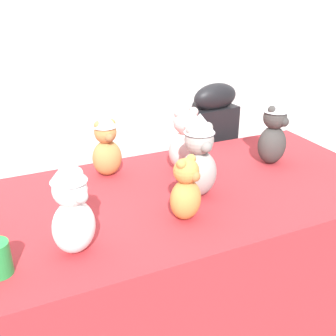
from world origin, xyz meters
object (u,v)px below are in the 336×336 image
(instrument_case, at_px, (212,167))
(teddy_bear_ginger, at_px, (186,191))
(teddy_bear_blush, at_px, (185,142))
(teddy_bear_caramel, at_px, (106,145))
(display_table, at_px, (168,265))
(teddy_bear_snow, at_px, (72,208))
(teddy_bear_ash, at_px, (199,157))
(teddy_bear_charcoal, at_px, (274,131))

(instrument_case, height_order, teddy_bear_ginger, instrument_case)
(teddy_bear_blush, bearing_deg, teddy_bear_caramel, 175.00)
(display_table, distance_m, teddy_bear_snow, 0.72)
(teddy_bear_ash, height_order, teddy_bear_ginger, teddy_bear_ash)
(teddy_bear_ginger, xyz_separation_m, teddy_bear_charcoal, (0.61, 0.28, 0.05))
(teddy_bear_charcoal, bearing_deg, teddy_bear_ash, 175.27)
(teddy_bear_charcoal, distance_m, teddy_bear_snow, 1.07)
(teddy_bear_ash, height_order, teddy_bear_snow, teddy_bear_ash)
(instrument_case, bearing_deg, teddy_bear_ash, -131.97)
(teddy_bear_ash, bearing_deg, teddy_bear_charcoal, 13.44)
(teddy_bear_ginger, distance_m, teddy_bear_charcoal, 0.67)
(teddy_bear_charcoal, height_order, teddy_bear_caramel, teddy_bear_charcoal)
(teddy_bear_charcoal, distance_m, teddy_bear_blush, 0.43)
(teddy_bear_ginger, height_order, teddy_bear_charcoal, teddy_bear_charcoal)
(teddy_bear_ginger, bearing_deg, teddy_bear_charcoal, -1.85)
(teddy_bear_charcoal, relative_size, teddy_bear_snow, 1.02)
(instrument_case, relative_size, teddy_bear_ginger, 4.15)
(instrument_case, distance_m, teddy_bear_ash, 0.85)
(teddy_bear_blush, distance_m, teddy_bear_caramel, 0.36)
(instrument_case, xyz_separation_m, teddy_bear_charcoal, (0.04, -0.48, 0.38))
(display_table, relative_size, teddy_bear_caramel, 6.61)
(display_table, xyz_separation_m, teddy_bear_blush, (0.17, 0.19, 0.51))
(display_table, bearing_deg, teddy_bear_ginger, -94.70)
(teddy_bear_ginger, xyz_separation_m, teddy_bear_snow, (-0.42, -0.03, 0.04))
(teddy_bear_ginger, xyz_separation_m, teddy_bear_caramel, (-0.16, 0.48, 0.03))
(instrument_case, bearing_deg, teddy_bear_blush, -141.45)
(teddy_bear_blush, xyz_separation_m, teddy_bear_caramel, (-0.35, 0.10, 0.00))
(instrument_case, xyz_separation_m, teddy_bear_ginger, (-0.56, -0.76, 0.33))
(teddy_bear_ginger, height_order, teddy_bear_blush, teddy_bear_blush)
(teddy_bear_blush, bearing_deg, teddy_bear_ash, -93.42)
(display_table, relative_size, teddy_bear_snow, 5.99)
(teddy_bear_ginger, bearing_deg, instrument_case, 26.55)
(instrument_case, distance_m, teddy_bear_snow, 1.32)
(display_table, bearing_deg, teddy_bear_charcoal, 8.59)
(teddy_bear_ash, distance_m, teddy_bear_snow, 0.57)
(teddy_bear_snow, bearing_deg, teddy_bear_ginger, -27.20)
(teddy_bear_charcoal, xyz_separation_m, teddy_bear_caramel, (-0.76, 0.20, -0.02))
(teddy_bear_blush, bearing_deg, teddy_bear_charcoal, -2.15)
(instrument_case, bearing_deg, teddy_bear_ginger, -133.28)
(display_table, xyz_separation_m, teddy_bear_ginger, (-0.02, -0.20, 0.48))
(teddy_bear_ash, distance_m, teddy_bear_ginger, 0.20)
(teddy_bear_charcoal, bearing_deg, display_table, 167.21)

